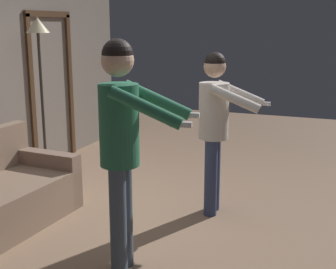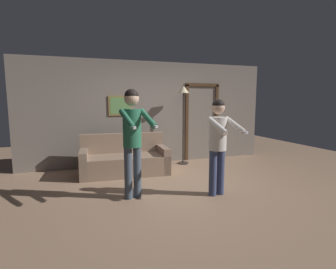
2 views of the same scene
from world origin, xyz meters
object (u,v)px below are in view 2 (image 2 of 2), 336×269
torchiere_lamp (183,102)px  person_standing_right (218,138)px  couch (125,161)px  person_standing_left (133,132)px

torchiere_lamp → person_standing_right: size_ratio=1.20×
person_standing_right → couch: bearing=124.1°
person_standing_left → couch: bearing=85.6°
couch → person_standing_right: bearing=-55.9°
person_standing_right → torchiere_lamp: bearing=82.3°
couch → torchiere_lamp: bearing=14.7°
torchiere_lamp → person_standing_left: size_ratio=1.10×
torchiere_lamp → person_standing_left: torchiere_lamp is taller
person_standing_left → person_standing_right: (1.39, -0.33, -0.12)m
couch → torchiere_lamp: size_ratio=0.98×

